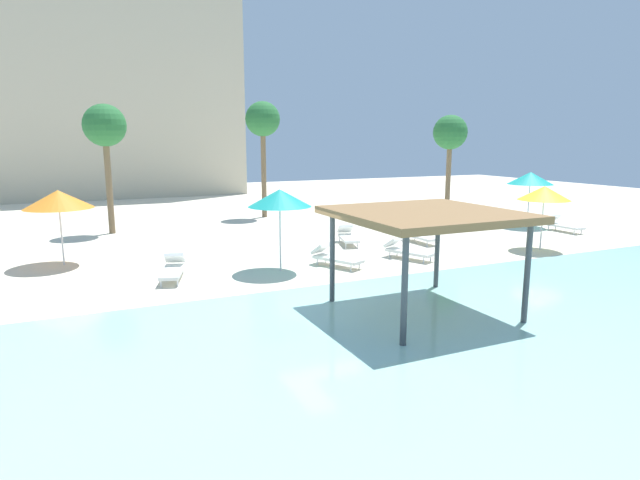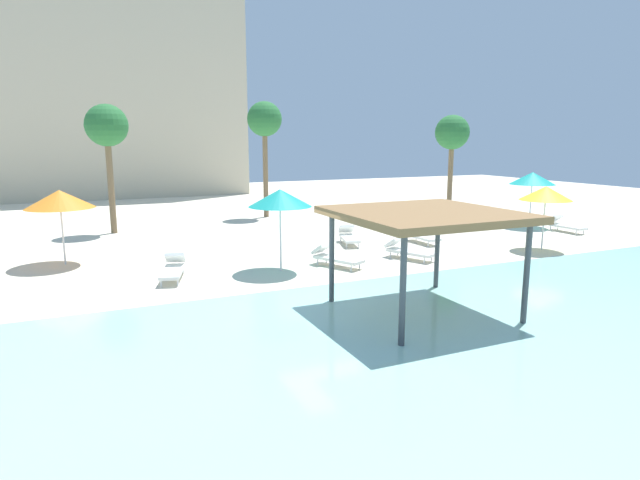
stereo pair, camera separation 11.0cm
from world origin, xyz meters
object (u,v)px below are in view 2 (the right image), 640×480
(beach_umbrella_yellow_4, at_px, (546,193))
(beach_umbrella_teal_1, at_px, (280,198))
(palm_tree_2, at_px, (452,134))
(lounge_chair_1, at_px, (334,257))
(shade_pavilion, at_px, (425,218))
(palm_tree_0, at_px, (107,128))
(beach_umbrella_teal_3, at_px, (532,178))
(lounge_chair_5, at_px, (173,268))
(beach_umbrella_orange_2, at_px, (60,199))
(lounge_chair_4, at_px, (407,250))
(lounge_chair_2, at_px, (420,235))
(lounge_chair_3, at_px, (564,225))
(lounge_chair_0, at_px, (349,236))
(palm_tree_1, at_px, (265,122))

(beach_umbrella_yellow_4, bearing_deg, beach_umbrella_teal_1, 174.28)
(palm_tree_2, bearing_deg, lounge_chair_1, -143.78)
(shade_pavilion, bearing_deg, palm_tree_0, 112.04)
(beach_umbrella_teal_1, xyz_separation_m, palm_tree_2, (13.11, 8.04, 2.16))
(beach_umbrella_teal_3, xyz_separation_m, lounge_chair_5, (-17.99, -3.07, -2.08))
(beach_umbrella_orange_2, distance_m, beach_umbrella_yellow_4, 17.88)
(beach_umbrella_teal_3, xyz_separation_m, lounge_chair_4, (-9.75, -3.70, -2.08))
(palm_tree_0, bearing_deg, beach_umbrella_orange_2, -107.83)
(beach_umbrella_orange_2, height_order, lounge_chair_2, beach_umbrella_orange_2)
(beach_umbrella_teal_1, bearing_deg, lounge_chair_3, 6.18)
(lounge_chair_3, bearing_deg, beach_umbrella_orange_2, -96.65)
(lounge_chair_1, relative_size, palm_tree_2, 0.35)
(beach_umbrella_orange_2, distance_m, palm_tree_0, 6.86)
(lounge_chair_0, relative_size, palm_tree_1, 0.31)
(beach_umbrella_teal_1, bearing_deg, beach_umbrella_teal_3, 13.34)
(beach_umbrella_yellow_4, height_order, lounge_chair_5, beach_umbrella_yellow_4)
(lounge_chair_0, xyz_separation_m, lounge_chair_3, (10.71, -1.51, 0.00))
(lounge_chair_0, distance_m, lounge_chair_4, 3.44)
(beach_umbrella_yellow_4, xyz_separation_m, palm_tree_2, (2.51, 9.10, 2.35))
(lounge_chair_3, bearing_deg, beach_umbrella_teal_1, -84.32)
(lounge_chair_5, relative_size, palm_tree_0, 0.34)
(lounge_chair_2, height_order, lounge_chair_4, same)
(beach_umbrella_teal_1, bearing_deg, palm_tree_0, 114.76)
(beach_umbrella_orange_2, distance_m, lounge_chair_1, 9.60)
(lounge_chair_4, bearing_deg, lounge_chair_3, 77.48)
(lounge_chair_5, bearing_deg, beach_umbrella_teal_3, 116.14)
(shade_pavilion, distance_m, beach_umbrella_orange_2, 12.60)
(shade_pavilion, height_order, lounge_chair_2, shade_pavilion)
(palm_tree_1, xyz_separation_m, palm_tree_2, (9.55, -4.06, -0.67))
(beach_umbrella_orange_2, relative_size, lounge_chair_5, 1.31)
(beach_umbrella_orange_2, height_order, palm_tree_1, palm_tree_1)
(beach_umbrella_teal_1, relative_size, palm_tree_2, 0.48)
(beach_umbrella_teal_3, relative_size, palm_tree_2, 0.48)
(palm_tree_2, bearing_deg, palm_tree_0, 173.67)
(shade_pavilion, height_order, lounge_chair_5, shade_pavilion)
(beach_umbrella_teal_3, relative_size, lounge_chair_0, 1.37)
(lounge_chair_5, height_order, palm_tree_0, palm_tree_0)
(shade_pavilion, xyz_separation_m, palm_tree_0, (-6.31, 15.59, 2.38))
(shade_pavilion, bearing_deg, lounge_chair_0, 74.27)
(palm_tree_0, bearing_deg, lounge_chair_3, -23.30)
(lounge_chair_0, xyz_separation_m, palm_tree_0, (-8.77, 6.88, 4.47))
(palm_tree_1, bearing_deg, lounge_chair_5, -120.88)
(shade_pavilion, xyz_separation_m, palm_tree_2, (11.41, 13.62, 2.16))
(lounge_chair_1, distance_m, lounge_chair_3, 13.10)
(shade_pavilion, relative_size, lounge_chair_0, 2.06)
(lounge_chair_3, distance_m, lounge_chair_4, 10.24)
(beach_umbrella_teal_3, distance_m, lounge_chair_3, 2.79)
(beach_umbrella_teal_1, bearing_deg, lounge_chair_0, 36.96)
(palm_tree_2, bearing_deg, shade_pavilion, -129.96)
(lounge_chair_2, xyz_separation_m, palm_tree_0, (-11.65, 7.85, 4.47))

